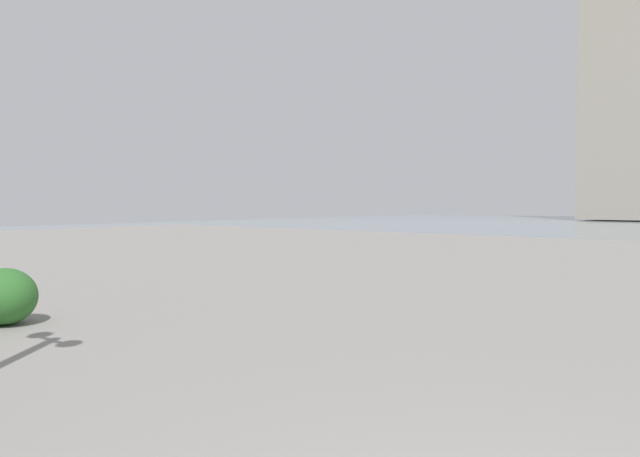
% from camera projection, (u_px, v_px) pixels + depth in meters
% --- Properties ---
extents(shrub_round, '(0.89, 0.80, 0.75)m').
position_uv_depth(shrub_round, '(5.00, 296.00, 7.67)').
color(shrub_round, '#2D6628').
rests_on(shrub_round, ground).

